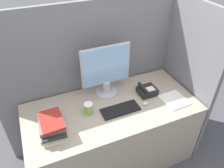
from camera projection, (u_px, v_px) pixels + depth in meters
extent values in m
cube|color=slate|center=(97.00, 78.00, 2.41)|extent=(2.09, 0.04, 1.69)
cube|color=slate|center=(185.00, 79.00, 2.39)|extent=(0.04, 0.84, 1.69)
cube|color=tan|center=(112.00, 134.00, 2.36)|extent=(1.69, 0.78, 0.78)
cylinder|color=#B7B7BC|center=(106.00, 92.00, 2.31)|extent=(0.23, 0.23, 0.02)
cylinder|color=#B7B7BC|center=(106.00, 87.00, 2.27)|extent=(0.08, 0.08, 0.12)
cube|color=#B7B7BC|center=(106.00, 66.00, 2.12)|extent=(0.50, 0.02, 0.41)
cube|color=#8CB7E5|center=(106.00, 66.00, 2.11)|extent=(0.48, 0.01, 0.39)
cube|color=black|center=(120.00, 110.00, 2.09)|extent=(0.37, 0.15, 0.02)
ellipsoid|color=silver|center=(145.00, 104.00, 2.15)|extent=(0.06, 0.04, 0.03)
cylinder|color=#8CB247|center=(89.00, 109.00, 2.04)|extent=(0.08, 0.08, 0.10)
cylinder|color=white|center=(88.00, 104.00, 2.00)|extent=(0.08, 0.08, 0.01)
cube|color=silver|center=(54.00, 132.00, 1.86)|extent=(0.21, 0.30, 0.03)
cube|color=#C6B78C|center=(52.00, 129.00, 1.84)|extent=(0.23, 0.28, 0.04)
cube|color=#262628|center=(53.00, 127.00, 1.82)|extent=(0.22, 0.30, 0.02)
cube|color=slate|center=(52.00, 124.00, 1.82)|extent=(0.22, 0.24, 0.04)
cube|color=maroon|center=(51.00, 121.00, 1.80)|extent=(0.19, 0.27, 0.02)
cube|color=black|center=(147.00, 91.00, 2.28)|extent=(0.19, 0.16, 0.07)
cube|color=white|center=(150.00, 89.00, 2.25)|extent=(0.08, 0.07, 0.00)
cylinder|color=black|center=(143.00, 88.00, 2.23)|extent=(0.04, 0.18, 0.04)
cube|color=white|center=(174.00, 100.00, 2.21)|extent=(0.24, 0.26, 0.01)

